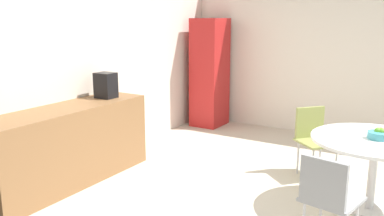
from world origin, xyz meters
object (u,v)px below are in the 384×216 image
(chair_olive, at_px, (313,133))
(chair_gray, at_px, (327,193))
(fruit_bowl, at_px, (379,134))
(coffee_maker, at_px, (106,85))
(locker_cabinet, at_px, (210,73))
(round_table, at_px, (375,150))
(mug_white, at_px, (110,92))

(chair_olive, bearing_deg, chair_gray, -161.46)
(chair_gray, height_order, fruit_bowl, fruit_bowl)
(chair_olive, height_order, coffee_maker, coffee_maker)
(coffee_maker, bearing_deg, chair_gray, -102.12)
(fruit_bowl, bearing_deg, locker_cabinet, 54.77)
(fruit_bowl, bearing_deg, round_table, 97.70)
(mug_white, bearing_deg, fruit_bowl, -85.25)
(fruit_bowl, bearing_deg, chair_olive, 49.60)
(round_table, height_order, mug_white, mug_white)
(locker_cabinet, xyz_separation_m, mug_white, (-2.41, 0.14, 0.00))
(round_table, distance_m, fruit_bowl, 0.17)
(locker_cabinet, bearing_deg, mug_white, 176.72)
(chair_olive, xyz_separation_m, coffee_maker, (-1.06, 2.35, 0.54))
(chair_gray, height_order, coffee_maker, coffee_maker)
(chair_gray, bearing_deg, locker_cabinet, 41.72)
(chair_olive, distance_m, mug_white, 2.60)
(chair_olive, height_order, mug_white, mug_white)
(locker_cabinet, distance_m, chair_olive, 2.72)
(chair_gray, relative_size, chair_olive, 1.00)
(round_table, xyz_separation_m, chair_olive, (0.68, 0.77, -0.11))
(chair_olive, relative_size, fruit_bowl, 4.00)
(round_table, bearing_deg, locker_cabinet, 54.51)
(round_table, xyz_separation_m, coffee_maker, (-0.38, 3.12, 0.43))
(chair_gray, relative_size, fruit_bowl, 4.00)
(fruit_bowl, height_order, coffee_maker, coffee_maker)
(locker_cabinet, height_order, coffee_maker, locker_cabinet)
(chair_gray, distance_m, mug_white, 3.08)
(chair_olive, height_order, fruit_bowl, fruit_bowl)
(locker_cabinet, bearing_deg, round_table, -125.49)
(chair_olive, bearing_deg, locker_cabinet, 56.77)
(locker_cabinet, height_order, mug_white, locker_cabinet)
(chair_gray, relative_size, mug_white, 6.43)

